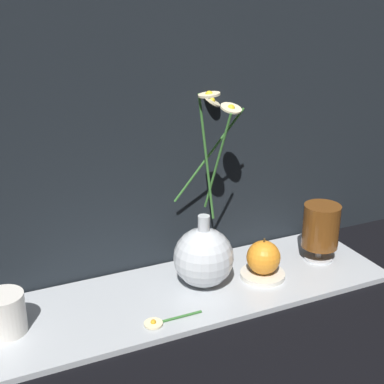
# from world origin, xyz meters

# --- Properties ---
(ground_plane) EXTENTS (6.00, 6.00, 0.00)m
(ground_plane) POSITION_xyz_m (0.00, 0.00, 0.00)
(ground_plane) COLOR black
(shelf) EXTENTS (0.89, 0.26, 0.01)m
(shelf) POSITION_xyz_m (0.00, 0.00, 0.01)
(shelf) COLOR #B2B7BC
(shelf) RESTS_ON ground_plane
(backdrop_wall) EXTENTS (1.39, 0.02, 1.10)m
(backdrop_wall) POSITION_xyz_m (0.00, 0.15, 0.55)
(backdrop_wall) COLOR black
(backdrop_wall) RESTS_ON ground_plane
(vase_with_flowers) EXTENTS (0.17, 0.21, 0.42)m
(vase_with_flowers) POSITION_xyz_m (0.04, 0.01, 0.08)
(vase_with_flowers) COLOR silver
(vase_with_flowers) RESTS_ON shelf
(yellow_mug) EXTENTS (0.09, 0.08, 0.08)m
(yellow_mug) POSITION_xyz_m (-0.36, 0.01, 0.05)
(yellow_mug) COLOR silver
(yellow_mug) RESTS_ON shelf
(tea_glass) EXTENTS (0.08, 0.08, 0.14)m
(tea_glass) POSITION_xyz_m (0.34, -0.00, 0.09)
(tea_glass) COLOR silver
(tea_glass) RESTS_ON shelf
(saucer_plate) EXTENTS (0.10, 0.10, 0.01)m
(saucer_plate) POSITION_xyz_m (0.18, -0.02, 0.02)
(saucer_plate) COLOR silver
(saucer_plate) RESTS_ON shelf
(orange_fruit) EXTENTS (0.07, 0.07, 0.08)m
(orange_fruit) POSITION_xyz_m (0.18, -0.02, 0.06)
(orange_fruit) COLOR orange
(orange_fruit) RESTS_ON saucer_plate
(loose_daisy) EXTENTS (0.12, 0.04, 0.01)m
(loose_daisy) POSITION_xyz_m (-0.09, -0.09, 0.02)
(loose_daisy) COLOR #336B2D
(loose_daisy) RESTS_ON shelf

